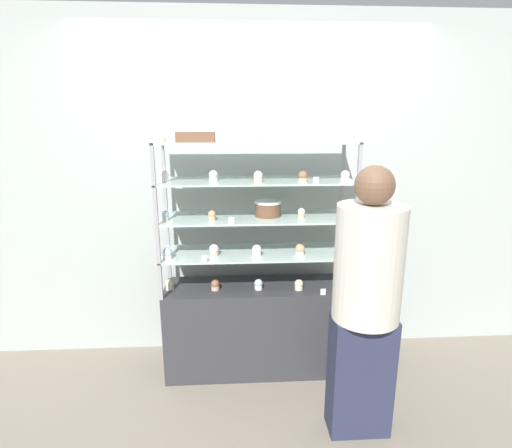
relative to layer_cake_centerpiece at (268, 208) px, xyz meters
The scene contains 37 objects.
ground_plane 1.24m from the layer_cake_centerpiece, 167.26° to the right, with size 20.00×20.00×0.00m, color gray.
back_wall 0.35m from the layer_cake_centerpiece, 104.25° to the left, with size 8.00×0.05×2.60m.
display_base 0.91m from the layer_cake_centerpiece, 167.26° to the right, with size 1.32×0.41×0.67m.
display_riser_lower 0.34m from the layer_cake_centerpiece, 167.26° to the right, with size 1.32×0.41×0.26m.
display_riser_middle 0.11m from the layer_cake_centerpiece, 167.26° to the right, with size 1.32×0.41×0.26m.
display_riser_upper 0.20m from the layer_cake_centerpiece, 167.26° to the right, with size 1.32×0.41×0.26m.
display_riser_top 0.45m from the layer_cake_centerpiece, 167.26° to the right, with size 1.32×0.41×0.26m.
layer_cake_centerpiece is the anchor object (origin of this frame).
sheet_cake_frosted 0.69m from the layer_cake_centerpiece, behind, with size 0.25×0.18×0.07m.
cupcake_0 0.88m from the layer_cake_centerpiece, behind, with size 0.06×0.06×0.08m.
cupcake_1 0.66m from the layer_cake_centerpiece, 168.83° to the right, with size 0.06×0.06×0.08m.
cupcake_2 0.55m from the layer_cake_centerpiece, 130.13° to the right, with size 0.06×0.06×0.08m.
cupcake_3 0.59m from the layer_cake_centerpiece, 26.47° to the right, with size 0.06×0.06×0.08m.
cupcake_4 0.76m from the layer_cake_centerpiece, 11.19° to the right, with size 0.06×0.06×0.08m.
price_tag_0 0.69m from the layer_cake_centerpiece, 28.83° to the right, with size 0.04×0.00×0.04m.
cupcake_5 0.75m from the layer_cake_centerpiece, 169.82° to the right, with size 0.07×0.07×0.08m.
cupcake_6 0.47m from the layer_cake_centerpiece, 169.33° to the right, with size 0.07×0.07×0.08m.
cupcake_7 0.31m from the layer_cake_centerpiece, 131.16° to the right, with size 0.07×0.07×0.08m.
cupcake_8 0.36m from the layer_cake_centerpiece, 24.40° to the right, with size 0.07×0.07×0.08m.
cupcake_9 0.58m from the layer_cake_centerpiece, ahead, with size 0.07×0.07×0.08m.
price_tag_1 0.56m from the layer_cake_centerpiece, 155.08° to the right, with size 0.04×0.00×0.04m.
cupcake_10 0.70m from the layer_cake_centerpiece, behind, with size 0.05×0.05×0.07m.
cupcake_11 0.40m from the layer_cake_centerpiece, 165.34° to the right, with size 0.05×0.05×0.07m.
cupcake_12 0.24m from the layer_cake_centerpiece, 15.88° to the right, with size 0.05×0.05×0.07m.
cupcake_13 0.51m from the layer_cake_centerpiece, ahead, with size 0.05×0.05×0.07m.
price_tag_2 0.33m from the layer_cake_centerpiece, 141.44° to the right, with size 0.04×0.00×0.04m.
cupcake_14 0.73m from the layer_cake_centerpiece, behind, with size 0.06×0.06×0.07m.
cupcake_15 0.44m from the layer_cake_centerpiece, behind, with size 0.06×0.06×0.07m.
cupcake_16 0.27m from the layer_cake_centerpiece, 124.21° to the right, with size 0.06×0.06×0.07m.
cupcake_17 0.34m from the layer_cake_centerpiece, 29.26° to the right, with size 0.06×0.06×0.07m.
cupcake_18 0.57m from the layer_cake_centerpiece, 13.07° to the right, with size 0.06×0.06×0.07m.
price_tag_3 0.42m from the layer_cake_centerpiece, 35.06° to the right, with size 0.04×0.00×0.04m.
cupcake_19 0.85m from the layer_cake_centerpiece, 169.43° to the right, with size 0.05×0.05×0.06m.
cupcake_20 0.50m from the layer_cake_centerpiece, 138.29° to the right, with size 0.05×0.05×0.06m.
cupcake_21 0.73m from the layer_cake_centerpiece, ahead, with size 0.05×0.05×0.06m.
price_tag_4 0.54m from the layer_cake_centerpiece, 57.02° to the right, with size 0.04×0.00×0.04m.
customer_figure 0.93m from the layer_cake_centerpiece, 54.23° to the right, with size 0.38×0.38×1.61m.
Camera 1 is at (-0.16, -2.68, 1.84)m, focal length 28.00 mm.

